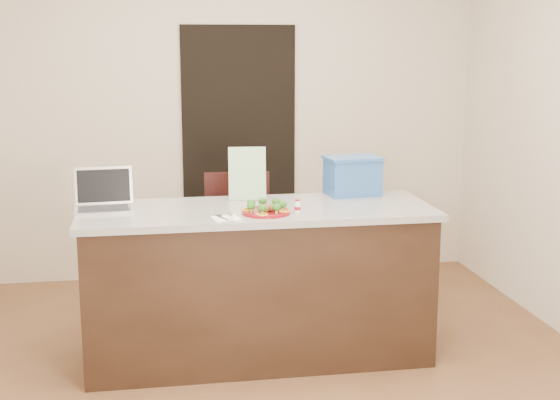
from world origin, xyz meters
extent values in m
plane|color=brown|center=(0.00, 0.00, 0.00)|extent=(4.00, 4.00, 0.00)
plane|color=beige|center=(0.00, 2.00, 1.35)|extent=(4.00, 0.00, 4.00)
plane|color=beige|center=(0.00, -2.00, 1.35)|extent=(4.00, 0.00, 4.00)
cube|color=black|center=(0.10, 1.98, 1.00)|extent=(0.90, 0.02, 2.00)
cube|color=black|center=(0.00, 0.25, 0.44)|extent=(2.00, 0.70, 0.88)
cube|color=beige|center=(0.00, 0.25, 0.90)|extent=(2.06, 0.76, 0.04)
cylinder|color=maroon|center=(0.03, 0.08, 0.93)|extent=(0.27, 0.27, 0.02)
torus|color=maroon|center=(0.03, 0.08, 0.93)|extent=(0.27, 0.27, 0.01)
sphere|color=brown|center=(0.03, 0.08, 0.96)|extent=(0.04, 0.04, 0.04)
sphere|color=brown|center=(0.00, 0.10, 0.96)|extent=(0.04, 0.04, 0.04)
sphere|color=brown|center=(0.00, 0.06, 0.96)|extent=(0.04, 0.04, 0.04)
sphere|color=brown|center=(0.02, 0.04, 0.96)|extent=(0.04, 0.04, 0.04)
sphere|color=brown|center=(0.06, 0.06, 0.96)|extent=(0.04, 0.04, 0.04)
sphere|color=brown|center=(0.06, 0.09, 0.96)|extent=(0.04, 0.04, 0.04)
ellipsoid|color=#1E5015|center=(0.10, 0.14, 0.97)|extent=(0.05, 0.05, 0.04)
ellipsoid|color=#1E5015|center=(0.02, 0.17, 0.97)|extent=(0.05, 0.05, 0.04)
ellipsoid|color=#1E5015|center=(-0.05, 0.13, 0.97)|extent=(0.05, 0.05, 0.04)
ellipsoid|color=#1E5015|center=(-0.06, 0.05, 0.97)|extent=(0.05, 0.05, 0.04)
ellipsoid|color=#1E5015|center=(-0.01, -0.01, 0.97)|extent=(0.05, 0.05, 0.04)
ellipsoid|color=#1E5015|center=(0.07, 0.00, 0.97)|extent=(0.05, 0.05, 0.04)
ellipsoid|color=#1E5015|center=(0.12, 0.06, 0.97)|extent=(0.05, 0.05, 0.04)
torus|color=yellow|center=(0.06, 0.18, 0.94)|extent=(0.07, 0.07, 0.01)
torus|color=yellow|center=(-0.07, 0.11, 0.94)|extent=(0.07, 0.07, 0.01)
torus|color=yellow|center=(-0.01, -0.02, 0.94)|extent=(0.07, 0.07, 0.01)
torus|color=yellow|center=(0.13, 0.04, 0.94)|extent=(0.07, 0.07, 0.01)
cube|color=white|center=(-0.21, -0.01, 0.92)|extent=(0.16, 0.16, 0.01)
cube|color=#BCBDC1|center=(-0.23, -0.03, 0.93)|extent=(0.06, 0.13, 0.00)
cube|color=#BCBDC1|center=(-0.23, 0.04, 0.93)|extent=(0.05, 0.06, 0.00)
cube|color=white|center=(-0.18, -0.06, 0.93)|extent=(0.02, 0.10, 0.01)
cube|color=#BCBDC1|center=(-0.18, 0.04, 0.93)|extent=(0.02, 0.12, 0.00)
cylinder|color=white|center=(0.21, 0.09, 0.95)|extent=(0.03, 0.03, 0.05)
cylinder|color=white|center=(0.21, 0.09, 0.98)|extent=(0.02, 0.02, 0.01)
cylinder|color=#B11228|center=(0.21, 0.09, 0.99)|extent=(0.03, 0.03, 0.01)
cylinder|color=#B11228|center=(0.21, 0.09, 0.94)|extent=(0.04, 0.04, 0.02)
cube|color=#BBBBC0|center=(-0.88, 0.32, 0.93)|extent=(0.35, 0.25, 0.02)
cube|color=#BBBBC0|center=(-0.88, 0.43, 1.05)|extent=(0.33, 0.08, 0.22)
cube|color=black|center=(-0.88, 0.43, 1.05)|extent=(0.30, 0.06, 0.19)
cube|color=#262628|center=(-0.88, 0.31, 0.94)|extent=(0.29, 0.18, 0.00)
cube|color=white|center=(-0.03, 0.49, 1.08)|extent=(0.23, 0.07, 0.32)
cube|color=#2D5DA4|center=(0.65, 0.54, 1.03)|extent=(0.34, 0.26, 0.22)
cube|color=#2D5DA4|center=(0.65, 0.54, 1.15)|extent=(0.36, 0.28, 0.02)
cube|color=black|center=(-0.03, 0.84, 0.47)|extent=(0.47, 0.47, 0.04)
cube|color=black|center=(-0.03, 1.04, 0.75)|extent=(0.44, 0.07, 0.50)
cylinder|color=black|center=(-0.22, 0.65, 0.24)|extent=(0.04, 0.04, 0.47)
cylinder|color=black|center=(0.16, 0.65, 0.24)|extent=(0.04, 0.04, 0.47)
cylinder|color=black|center=(-0.22, 1.03, 0.24)|extent=(0.04, 0.04, 0.47)
cylinder|color=black|center=(0.16, 1.03, 0.24)|extent=(0.04, 0.04, 0.47)
camera|label=1|loc=(-0.61, -4.16, 1.87)|focal=50.00mm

